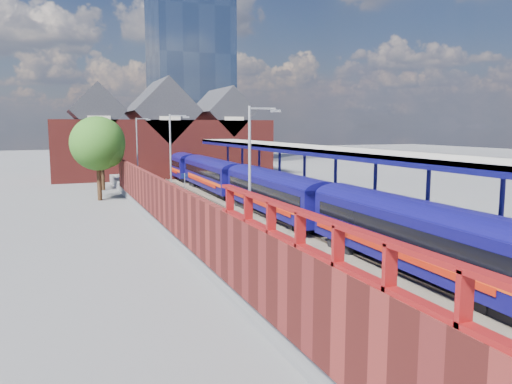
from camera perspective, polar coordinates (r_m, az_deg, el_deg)
ground at (r=46.90m, az=-3.90°, el=-1.24°), size 240.00×240.00×0.00m
ballast_bed at (r=37.64m, az=0.82°, el=-3.36°), size 6.00×76.00×0.06m
rails at (r=37.63m, az=0.82°, el=-3.22°), size 4.51×76.00×0.14m
left_platform at (r=35.83m, az=-7.33°, el=-3.21°), size 5.00×76.00×1.00m
right_platform at (r=40.22m, az=8.74°, el=-2.06°), size 6.00×76.00×1.00m
coping_left at (r=36.38m, az=-3.76°, el=-2.16°), size 0.30×76.00×0.05m
coping_right at (r=38.78m, az=5.12°, el=-1.57°), size 0.30×76.00×0.05m
yellow_line at (r=36.21m, az=-4.66°, el=-2.25°), size 0.14×76.00×0.01m
train at (r=46.39m, az=-1.88°, el=1.32°), size 3.21×65.96×3.45m
canopy at (r=41.15m, az=6.86°, el=4.85°), size 4.50×52.00×4.48m
lamp_post_b at (r=21.71m, az=-0.39°, el=1.85°), size 1.48×0.18×7.00m
lamp_post_c at (r=37.02m, az=-9.53°, el=4.10°), size 1.48×0.18×7.00m
lamp_post_d at (r=52.74m, az=-13.29°, el=5.00°), size 1.48×0.18×7.00m
platform_sign at (r=39.46m, az=-8.15°, el=0.98°), size 0.55×0.08×2.50m
brick_wall at (r=28.70m, az=-9.17°, el=-1.97°), size 0.35×50.00×3.86m
station_building at (r=73.52m, az=-10.74°, el=6.08°), size 30.00×12.12×13.78m
glass_tower at (r=98.05m, az=-7.62°, el=15.12°), size 14.20×14.20×40.30m
tree_near at (r=50.19m, az=-17.46°, el=5.14°), size 5.20×5.20×8.10m
tree_far at (r=58.24m, az=-17.10°, el=5.44°), size 5.20×5.20×8.10m
parked_car_red at (r=30.52m, az=25.00°, el=-3.50°), size 4.22×2.54×1.35m
parked_car_silver at (r=31.63m, az=22.03°, el=-2.96°), size 4.26×1.80×1.37m
parked_car_dark at (r=32.30m, az=18.75°, el=-2.72°), size 4.52×2.59×1.23m
parked_car_blue at (r=36.52m, az=15.43°, el=-1.49°), size 4.48×2.63×1.17m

